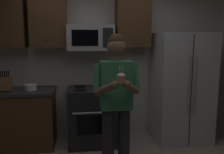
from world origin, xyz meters
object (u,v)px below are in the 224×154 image
(oven_range, at_px, (92,116))
(knife_block, at_px, (6,83))
(cupcake, at_px, (121,78))
(microwave, at_px, (90,38))
(person, at_px, (116,98))
(refrigerator, at_px, (181,87))
(bowl_large_white, at_px, (30,87))

(oven_range, bearing_deg, knife_block, -178.69)
(cupcake, bearing_deg, microwave, 99.89)
(microwave, relative_size, knife_block, 2.31)
(knife_block, relative_size, person, 0.18)
(oven_range, bearing_deg, person, -75.77)
(person, relative_size, cupcake, 10.13)
(person, xyz_separation_m, cupcake, (0.00, -0.33, 0.30))
(cupcake, bearing_deg, refrigerator, 45.62)
(microwave, bearing_deg, knife_block, -173.45)
(microwave, height_order, refrigerator, microwave)
(knife_block, height_order, cupcake, cupcake)
(cupcake, bearing_deg, oven_range, 100.77)
(microwave, bearing_deg, oven_range, -90.02)
(cupcake, bearing_deg, person, 90.00)
(microwave, relative_size, refrigerator, 0.41)
(refrigerator, height_order, bowl_large_white, refrigerator)
(knife_block, relative_size, bowl_large_white, 1.67)
(knife_block, distance_m, bowl_large_white, 0.36)
(microwave, xyz_separation_m, refrigerator, (1.50, -0.16, -0.82))
(microwave, distance_m, knife_block, 1.47)
(microwave, bearing_deg, refrigerator, -6.03)
(knife_block, distance_m, person, 1.82)
(refrigerator, bearing_deg, person, -142.82)
(refrigerator, xyz_separation_m, knife_block, (-2.80, 0.01, 0.14))
(bowl_large_white, bearing_deg, cupcake, -47.63)
(oven_range, distance_m, bowl_large_white, 1.07)
(oven_range, height_order, refrigerator, refrigerator)
(microwave, bearing_deg, cupcake, -80.11)
(refrigerator, bearing_deg, cupcake, -134.38)
(microwave, height_order, knife_block, microwave)
(refrigerator, relative_size, bowl_large_white, 9.40)
(knife_block, bearing_deg, oven_range, 1.31)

